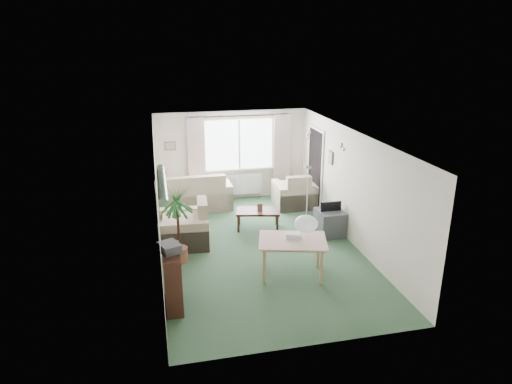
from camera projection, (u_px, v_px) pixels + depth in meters
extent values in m
plane|color=#2E4E34|center=(259.00, 248.00, 9.53)|extent=(6.50, 6.50, 0.00)
cube|color=white|center=(239.00, 144.00, 12.08)|extent=(1.80, 0.03, 1.30)
cube|color=black|center=(239.00, 116.00, 11.76)|extent=(2.60, 0.03, 0.03)
cube|color=beige|center=(196.00, 156.00, 11.82)|extent=(0.45, 0.08, 2.00)
cube|color=beige|center=(282.00, 151.00, 12.30)|extent=(0.45, 0.08, 2.00)
cube|color=white|center=(240.00, 184.00, 12.39)|extent=(1.20, 0.10, 0.55)
cube|color=black|center=(315.00, 169.00, 11.66)|extent=(0.03, 0.95, 2.00)
sphere|color=white|center=(306.00, 224.00, 6.97)|extent=(0.36, 0.36, 0.36)
cylinder|color=#196626|center=(162.00, 183.00, 6.28)|extent=(1.60, 1.60, 0.12)
sphere|color=silver|center=(308.00, 133.00, 9.92)|extent=(0.20, 0.20, 0.20)
sphere|color=silver|center=(343.00, 144.00, 8.88)|extent=(0.20, 0.20, 0.20)
cube|color=brown|center=(170.00, 146.00, 11.69)|extent=(0.28, 0.03, 0.22)
cube|color=brown|center=(331.00, 157.00, 10.56)|extent=(0.03, 0.24, 0.30)
cube|color=#C5B895|center=(193.00, 190.00, 11.69)|extent=(1.92, 1.03, 0.95)
cube|color=beige|center=(294.00, 189.00, 11.83)|extent=(1.03, 0.98, 0.90)
cube|color=#CBB19A|center=(184.00, 223.00, 9.63)|extent=(1.07, 1.13, 0.95)
cube|color=black|center=(258.00, 219.00, 10.48)|extent=(1.07, 0.75, 0.44)
cube|color=brown|center=(260.00, 207.00, 10.39)|extent=(0.12, 0.02, 0.16)
cube|color=black|center=(173.00, 279.00, 7.35)|extent=(0.28, 0.81, 0.98)
cube|color=#3F4045|center=(170.00, 248.00, 7.17)|extent=(0.39, 0.43, 0.14)
cylinder|color=#22632F|center=(178.00, 224.00, 8.73)|extent=(0.75, 0.75, 1.59)
cube|color=tan|center=(292.00, 258.00, 8.36)|extent=(1.27, 1.01, 0.70)
cube|color=white|center=(293.00, 236.00, 8.30)|extent=(0.30, 0.26, 0.12)
cube|color=#313135|center=(330.00, 223.00, 10.13)|extent=(0.57, 0.63, 0.56)
cylinder|color=#212798|center=(322.00, 226.00, 10.48)|extent=(0.67, 0.67, 0.13)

